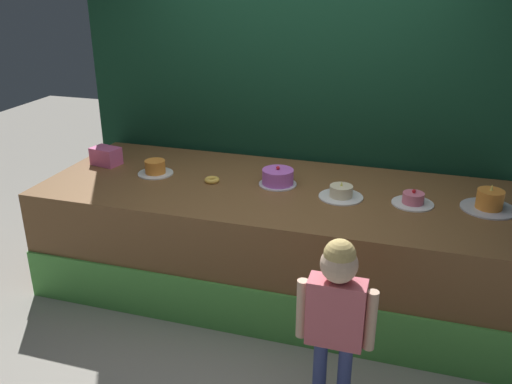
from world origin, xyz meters
TOP-DOWN VIEW (x-y plane):
  - ground_plane at (0.00, 0.00)m, footprint 12.00×12.00m
  - stage_platform at (0.00, 0.65)m, footprint 3.40×1.33m
  - curtain_backdrop at (0.00, 1.41)m, footprint 3.74×0.08m
  - child_figure at (0.64, -0.52)m, footprint 0.42×0.19m
  - pink_box at (-1.45, 0.75)m, footprint 0.25×0.19m
  - donut at (-0.48, 0.63)m, footprint 0.11×0.11m
  - cake_far_left at (-0.96, 0.66)m, footprint 0.27×0.27m
  - cake_left at (-0.00, 0.72)m, footprint 0.28×0.28m
  - cake_center at (0.48, 0.62)m, footprint 0.31×0.31m
  - cake_right at (0.96, 0.64)m, footprint 0.28×0.28m
  - cake_far_right at (1.45, 0.70)m, footprint 0.36×0.36m

SIDE VIEW (x-z plane):
  - ground_plane at x=0.00m, z-range 0.00..0.00m
  - stage_platform at x=0.00m, z-range 0.00..0.82m
  - child_figure at x=0.64m, z-range 0.16..1.23m
  - donut at x=-0.48m, z-range 0.82..0.86m
  - cake_right at x=0.96m, z-range 0.80..0.91m
  - cake_center at x=0.48m, z-range 0.80..0.92m
  - cake_far_left at x=-0.96m, z-range 0.81..0.92m
  - cake_far_right at x=1.45m, z-range 0.79..0.96m
  - cake_left at x=0.00m, z-range 0.80..0.95m
  - pink_box at x=-1.45m, z-range 0.82..0.96m
  - curtain_backdrop at x=0.00m, z-range 0.00..3.16m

